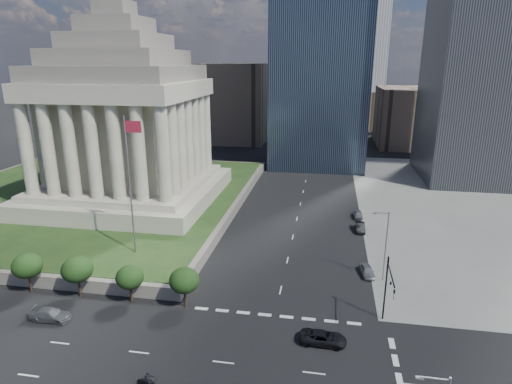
% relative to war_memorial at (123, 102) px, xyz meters
% --- Properties ---
extents(ground, '(500.00, 500.00, 0.00)m').
position_rel_war_memorial_xyz_m(ground, '(34.00, 52.00, -21.40)').
color(ground, black).
rests_on(ground, ground).
extents(plaza_terrace, '(66.00, 70.00, 1.80)m').
position_rel_war_memorial_xyz_m(plaza_terrace, '(-11.00, 2.00, -20.50)').
color(plaza_terrace, '#605C53').
rests_on(plaza_terrace, ground).
extents(plaza_lawn, '(64.00, 68.00, 0.10)m').
position_rel_war_memorial_xyz_m(plaza_lawn, '(-11.00, 2.00, -19.55)').
color(plaza_lawn, '#203A17').
rests_on(plaza_lawn, plaza_terrace).
extents(war_memorial, '(34.00, 34.00, 39.00)m').
position_rel_war_memorial_xyz_m(war_memorial, '(0.00, 0.00, 0.00)').
color(war_memorial, '#9C9583').
rests_on(war_memorial, plaza_lawn).
extents(flagpole, '(2.52, 0.24, 20.00)m').
position_rel_war_memorial_xyz_m(flagpole, '(12.17, -24.00, -8.29)').
color(flagpole, slate).
rests_on(flagpole, plaza_lawn).
extents(tree_row, '(53.00, 4.00, 6.00)m').
position_rel_war_memorial_xyz_m(tree_row, '(-1.50, -34.00, -18.40)').
color(tree_row, black).
rests_on(tree_row, ground).
extents(midrise_glass, '(26.00, 26.00, 60.00)m').
position_rel_war_memorial_xyz_m(midrise_glass, '(36.00, 47.00, 8.60)').
color(midrise_glass, black).
rests_on(midrise_glass, ground).
extents(building_filler_ne, '(20.00, 30.00, 20.00)m').
position_rel_war_memorial_xyz_m(building_filler_ne, '(66.00, 82.00, -11.40)').
color(building_filler_ne, brown).
rests_on(building_filler_ne, ground).
extents(building_filler_nw, '(24.00, 30.00, 28.00)m').
position_rel_war_memorial_xyz_m(building_filler_nw, '(4.00, 82.00, -7.40)').
color(building_filler_nw, brown).
rests_on(building_filler_nw, ground).
extents(traffic_signal_ne, '(0.30, 5.74, 8.00)m').
position_rel_war_memorial_xyz_m(traffic_signal_ne, '(46.50, -34.30, -16.15)').
color(traffic_signal_ne, black).
rests_on(traffic_signal_ne, ground).
extents(street_lamp_north, '(2.13, 0.22, 10.00)m').
position_rel_war_memorial_xyz_m(street_lamp_north, '(47.33, -23.00, -15.74)').
color(street_lamp_north, slate).
rests_on(street_lamp_north, ground).
extents(pickup_truck, '(2.48, 5.02, 1.37)m').
position_rel_war_memorial_xyz_m(pickup_truck, '(39.76, -38.27, -20.71)').
color(pickup_truck, black).
rests_on(pickup_truck, ground).
extents(suv_grey, '(4.88, 2.06, 1.41)m').
position_rel_war_memorial_xyz_m(suv_grey, '(8.43, -39.29, -20.70)').
color(suv_grey, '#505357').
rests_on(suv_grey, ground).
extents(parked_sedan_near, '(4.21, 2.21, 1.37)m').
position_rel_war_memorial_xyz_m(parked_sedan_near, '(45.50, -21.81, -20.72)').
color(parked_sedan_near, gray).
rests_on(parked_sedan_near, ground).
extents(parked_sedan_mid, '(4.37, 1.59, 1.43)m').
position_rel_war_memorial_xyz_m(parked_sedan_mid, '(45.50, -5.21, -20.68)').
color(parked_sedan_mid, black).
rests_on(parked_sedan_mid, ground).
extents(parked_sedan_far, '(3.93, 1.60, 1.33)m').
position_rel_war_memorial_xyz_m(parked_sedan_far, '(45.50, 1.47, -20.73)').
color(parked_sedan_far, slate).
rests_on(parked_sedan_far, ground).
extents(motorcycle_trail, '(2.32, 1.02, 1.67)m').
position_rel_war_memorial_xyz_m(motorcycle_trail, '(23.94, -47.51, -20.56)').
color(motorcycle_trail, black).
rests_on(motorcycle_trail, ground).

